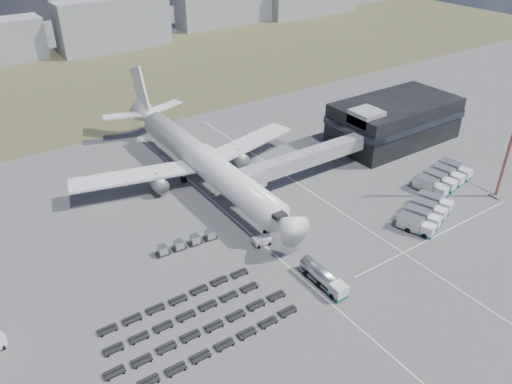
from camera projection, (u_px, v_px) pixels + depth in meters
ground at (298, 262)px, 81.00m from camera, size 420.00×420.00×0.00m
grass_strip at (83, 82)px, 159.07m from camera, size 420.00×90.00×0.01m
lane_markings at (331, 233)px, 87.85m from camera, size 47.12×110.00×0.01m
terminal at (394, 120)px, 118.43m from camera, size 30.40×16.40×11.00m
jet_bridge at (298, 161)px, 100.60m from camera, size 30.30×3.80×7.05m
airliner at (200, 158)px, 101.27m from camera, size 51.59×64.53×17.62m
skyline at (91, 22)px, 190.03m from camera, size 294.64×24.95×24.00m
fuel_tanker at (324, 277)px, 75.54m from camera, size 2.35×8.93×2.88m
pushback_tug at (262, 241)px, 84.73m from camera, size 3.19×2.07×1.38m
catering_truck at (210, 157)px, 110.18m from camera, size 3.45×6.87×3.03m
service_trucks_near at (426, 213)px, 90.87m from camera, size 13.13×9.93×2.59m
service_trucks_far at (443, 178)px, 102.14m from camera, size 13.34×8.80×2.75m
uld_row at (187, 242)px, 84.04m from camera, size 11.14×2.22×1.53m
baggage_dollies at (193, 324)px, 68.75m from camera, size 28.39×12.61×0.64m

